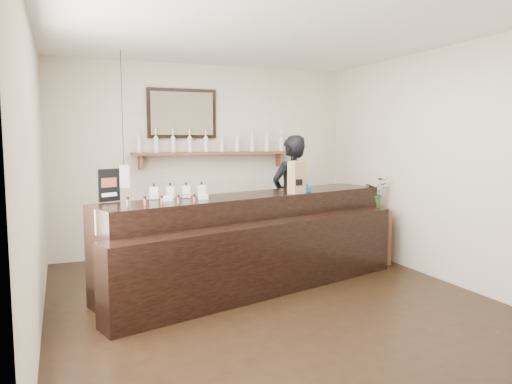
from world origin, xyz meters
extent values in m
plane|color=black|center=(0.00, 0.00, 0.00)|extent=(5.00, 5.00, 0.00)
plane|color=beige|center=(0.00, 2.50, 1.40)|extent=(4.50, 0.00, 4.50)
plane|color=beige|center=(0.00, -2.50, 1.40)|extent=(4.50, 0.00, 4.50)
plane|color=beige|center=(-2.25, 0.00, 1.40)|extent=(0.00, 5.00, 5.00)
plane|color=beige|center=(2.25, 0.00, 1.40)|extent=(0.00, 5.00, 5.00)
plane|color=white|center=(0.00, 0.00, 2.80)|extent=(5.00, 5.00, 0.00)
cube|color=#55311D|center=(0.10, 2.37, 1.50)|extent=(2.40, 0.25, 0.04)
cube|color=#55311D|center=(-0.98, 2.40, 1.38)|extent=(0.04, 0.20, 0.20)
cube|color=#55311D|center=(1.18, 2.40, 1.38)|extent=(0.04, 0.20, 0.20)
cube|color=black|center=(-0.35, 2.47, 2.08)|extent=(1.02, 0.04, 0.72)
cube|color=#4E4632|center=(-0.35, 2.44, 2.08)|extent=(0.92, 0.01, 0.62)
cube|color=white|center=(-1.30, 1.60, 1.25)|extent=(0.12, 0.12, 0.28)
cylinder|color=black|center=(-1.30, 1.60, 2.09)|extent=(0.01, 0.01, 1.41)
cylinder|color=silver|center=(-1.00, 2.37, 1.62)|extent=(0.07, 0.07, 0.20)
cone|color=silver|center=(-1.00, 2.37, 1.75)|extent=(0.07, 0.07, 0.05)
cylinder|color=silver|center=(-1.00, 2.37, 1.81)|extent=(0.02, 0.02, 0.07)
cylinder|color=gold|center=(-1.00, 2.37, 1.86)|extent=(0.03, 0.03, 0.02)
cylinder|color=white|center=(-1.00, 2.37, 1.60)|extent=(0.07, 0.07, 0.09)
cylinder|color=silver|center=(-0.76, 2.37, 1.62)|extent=(0.07, 0.07, 0.20)
cone|color=silver|center=(-0.76, 2.37, 1.75)|extent=(0.07, 0.07, 0.05)
cylinder|color=silver|center=(-0.76, 2.37, 1.81)|extent=(0.02, 0.02, 0.07)
cylinder|color=gold|center=(-0.76, 2.37, 1.86)|extent=(0.03, 0.03, 0.02)
cylinder|color=white|center=(-0.76, 2.37, 1.60)|extent=(0.07, 0.07, 0.09)
cylinder|color=silver|center=(-0.51, 2.37, 1.62)|extent=(0.07, 0.07, 0.20)
cone|color=silver|center=(-0.51, 2.37, 1.75)|extent=(0.07, 0.07, 0.05)
cylinder|color=silver|center=(-0.51, 2.37, 1.81)|extent=(0.02, 0.02, 0.07)
cylinder|color=gold|center=(-0.51, 2.37, 1.86)|extent=(0.03, 0.03, 0.02)
cylinder|color=white|center=(-0.51, 2.37, 1.60)|extent=(0.07, 0.07, 0.09)
cylinder|color=silver|center=(-0.27, 2.37, 1.62)|extent=(0.07, 0.07, 0.20)
cone|color=silver|center=(-0.27, 2.37, 1.75)|extent=(0.07, 0.07, 0.05)
cylinder|color=silver|center=(-0.27, 2.37, 1.81)|extent=(0.02, 0.02, 0.07)
cylinder|color=gold|center=(-0.27, 2.37, 1.86)|extent=(0.03, 0.03, 0.02)
cylinder|color=white|center=(-0.27, 2.37, 1.60)|extent=(0.07, 0.07, 0.09)
cylinder|color=silver|center=(-0.02, 2.37, 1.62)|extent=(0.07, 0.07, 0.20)
cone|color=silver|center=(-0.02, 2.37, 1.75)|extent=(0.07, 0.07, 0.05)
cylinder|color=silver|center=(-0.02, 2.37, 1.81)|extent=(0.02, 0.02, 0.07)
cylinder|color=gold|center=(-0.02, 2.37, 1.86)|extent=(0.03, 0.03, 0.02)
cylinder|color=white|center=(-0.02, 2.37, 1.60)|extent=(0.07, 0.07, 0.09)
cylinder|color=silver|center=(0.22, 2.37, 1.62)|extent=(0.07, 0.07, 0.20)
cone|color=silver|center=(0.22, 2.37, 1.75)|extent=(0.07, 0.07, 0.05)
cylinder|color=silver|center=(0.22, 2.37, 1.81)|extent=(0.02, 0.02, 0.07)
cylinder|color=gold|center=(0.22, 2.37, 1.86)|extent=(0.03, 0.03, 0.02)
cylinder|color=white|center=(0.22, 2.37, 1.60)|extent=(0.07, 0.07, 0.09)
cylinder|color=silver|center=(0.47, 2.37, 1.62)|extent=(0.07, 0.07, 0.20)
cone|color=silver|center=(0.47, 2.37, 1.75)|extent=(0.07, 0.07, 0.05)
cylinder|color=silver|center=(0.47, 2.37, 1.81)|extent=(0.02, 0.02, 0.07)
cylinder|color=gold|center=(0.47, 2.37, 1.86)|extent=(0.03, 0.03, 0.02)
cylinder|color=white|center=(0.47, 2.37, 1.60)|extent=(0.07, 0.07, 0.09)
cylinder|color=silver|center=(0.71, 2.37, 1.62)|extent=(0.07, 0.07, 0.20)
cone|color=silver|center=(0.71, 2.37, 1.75)|extent=(0.07, 0.07, 0.05)
cylinder|color=silver|center=(0.71, 2.37, 1.81)|extent=(0.02, 0.02, 0.07)
cylinder|color=gold|center=(0.71, 2.37, 1.86)|extent=(0.03, 0.03, 0.02)
cylinder|color=white|center=(0.71, 2.37, 1.60)|extent=(0.07, 0.07, 0.09)
cylinder|color=silver|center=(0.96, 2.37, 1.62)|extent=(0.07, 0.07, 0.20)
cone|color=silver|center=(0.96, 2.37, 1.75)|extent=(0.07, 0.07, 0.05)
cylinder|color=silver|center=(0.96, 2.37, 1.81)|extent=(0.02, 0.02, 0.07)
cylinder|color=gold|center=(0.96, 2.37, 1.86)|extent=(0.03, 0.03, 0.02)
cylinder|color=white|center=(0.96, 2.37, 1.60)|extent=(0.07, 0.07, 0.09)
cylinder|color=silver|center=(1.20, 2.37, 1.62)|extent=(0.07, 0.07, 0.20)
cone|color=silver|center=(1.20, 2.37, 1.75)|extent=(0.07, 0.07, 0.05)
cylinder|color=silver|center=(1.20, 2.37, 1.81)|extent=(0.02, 0.02, 0.07)
cylinder|color=gold|center=(1.20, 2.37, 1.86)|extent=(0.03, 0.03, 0.02)
cylinder|color=white|center=(1.20, 2.37, 1.60)|extent=(0.07, 0.07, 0.09)
cube|color=black|center=(0.07, 0.70, 0.53)|extent=(3.83, 1.73, 1.06)
cube|color=black|center=(0.07, 0.20, 0.40)|extent=(3.73, 1.41, 0.80)
cube|color=white|center=(-0.99, 0.45, 1.09)|extent=(0.10, 0.04, 0.05)
cube|color=white|center=(-0.60, 0.45, 1.09)|extent=(0.10, 0.04, 0.05)
cube|color=#D8C484|center=(-1.69, 0.20, 0.86)|extent=(0.12, 0.12, 0.12)
cube|color=#D8C484|center=(-1.69, 0.20, 0.98)|extent=(0.12, 0.12, 0.12)
cube|color=silver|center=(-1.10, 0.64, 1.13)|extent=(0.08, 0.08, 0.13)
cube|color=beige|center=(-1.10, 0.59, 1.13)|extent=(0.07, 0.00, 0.06)
cylinder|color=black|center=(-1.10, 0.64, 1.22)|extent=(0.02, 0.02, 0.03)
cube|color=silver|center=(-0.92, 0.64, 1.13)|extent=(0.08, 0.08, 0.13)
cube|color=beige|center=(-0.92, 0.59, 1.13)|extent=(0.07, 0.00, 0.06)
cylinder|color=black|center=(-0.92, 0.64, 1.22)|extent=(0.02, 0.02, 0.03)
cube|color=silver|center=(-0.74, 0.64, 1.13)|extent=(0.08, 0.08, 0.13)
cube|color=beige|center=(-0.74, 0.59, 1.13)|extent=(0.07, 0.00, 0.06)
cylinder|color=black|center=(-0.74, 0.64, 1.22)|extent=(0.02, 0.02, 0.03)
cube|color=silver|center=(-0.56, 0.64, 1.13)|extent=(0.08, 0.08, 0.13)
cube|color=beige|center=(-0.56, 0.59, 1.13)|extent=(0.07, 0.00, 0.06)
cylinder|color=black|center=(-0.56, 0.64, 1.22)|extent=(0.02, 0.02, 0.03)
cylinder|color=#A35E37|center=(-1.43, 0.20, 0.91)|extent=(0.07, 0.07, 0.20)
cone|color=#A35E37|center=(-1.43, 0.20, 1.03)|extent=(0.07, 0.07, 0.05)
cylinder|color=#A35E37|center=(-1.43, 0.20, 1.09)|extent=(0.02, 0.02, 0.07)
cylinder|color=black|center=(-1.43, 0.20, 1.14)|extent=(0.03, 0.03, 0.02)
cylinder|color=white|center=(-1.43, 0.20, 0.89)|extent=(0.07, 0.07, 0.09)
cylinder|color=#A35E37|center=(-1.27, 0.20, 0.91)|extent=(0.07, 0.07, 0.20)
cone|color=#A35E37|center=(-1.27, 0.20, 1.03)|extent=(0.07, 0.07, 0.05)
cylinder|color=#A35E37|center=(-1.27, 0.20, 1.09)|extent=(0.02, 0.02, 0.07)
cylinder|color=black|center=(-1.27, 0.20, 1.14)|extent=(0.03, 0.03, 0.02)
cylinder|color=white|center=(-1.27, 0.20, 0.89)|extent=(0.07, 0.07, 0.09)
cylinder|color=#A35E37|center=(-1.10, 0.20, 0.91)|extent=(0.07, 0.07, 0.20)
cone|color=#A35E37|center=(-1.10, 0.20, 1.03)|extent=(0.07, 0.07, 0.05)
cylinder|color=#A35E37|center=(-1.10, 0.20, 1.09)|extent=(0.02, 0.02, 0.07)
cylinder|color=black|center=(-1.10, 0.20, 1.14)|extent=(0.03, 0.03, 0.02)
cylinder|color=white|center=(-1.10, 0.20, 0.89)|extent=(0.07, 0.07, 0.09)
cylinder|color=#A35E37|center=(-0.93, 0.20, 0.91)|extent=(0.07, 0.07, 0.20)
cone|color=#A35E37|center=(-0.93, 0.20, 1.03)|extent=(0.07, 0.07, 0.05)
cylinder|color=#A35E37|center=(-0.93, 0.20, 1.09)|extent=(0.02, 0.02, 0.07)
cylinder|color=black|center=(-0.93, 0.20, 1.14)|extent=(0.03, 0.03, 0.02)
cylinder|color=white|center=(-0.93, 0.20, 0.89)|extent=(0.07, 0.07, 0.09)
cylinder|color=#A35E37|center=(-0.77, 0.20, 0.91)|extent=(0.07, 0.07, 0.20)
cone|color=#A35E37|center=(-0.77, 0.20, 1.03)|extent=(0.07, 0.07, 0.05)
cylinder|color=#A35E37|center=(-0.77, 0.20, 1.09)|extent=(0.02, 0.02, 0.07)
cylinder|color=black|center=(-0.77, 0.20, 1.14)|extent=(0.03, 0.03, 0.02)
cylinder|color=white|center=(-0.77, 0.20, 0.89)|extent=(0.07, 0.07, 0.09)
cube|color=black|center=(-1.57, 0.64, 1.23)|extent=(0.23, 0.13, 0.35)
cube|color=brown|center=(-1.57, 0.63, 1.26)|extent=(0.16, 0.08, 0.10)
cube|color=white|center=(-1.57, 0.63, 1.13)|extent=(0.16, 0.08, 0.04)
cube|color=#A4824F|center=(0.60, 0.60, 1.26)|extent=(0.21, 0.18, 0.39)
cube|color=black|center=(0.60, 0.53, 1.20)|extent=(0.11, 0.03, 0.08)
cube|color=#1956B1|center=(0.78, 0.69, 1.09)|extent=(0.13, 0.07, 0.06)
cylinder|color=#1956B1|center=(0.78, 0.69, 1.13)|extent=(0.07, 0.04, 0.07)
cube|color=#55311D|center=(2.00, 1.04, 0.38)|extent=(0.51, 0.60, 0.75)
imported|color=#2A6127|center=(2.00, 1.04, 0.97)|extent=(0.44, 0.39, 0.43)
imported|color=black|center=(1.00, 1.55, 1.00)|extent=(0.81, 0.62, 1.99)
camera|label=1|loc=(-2.04, -4.78, 1.73)|focal=35.00mm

